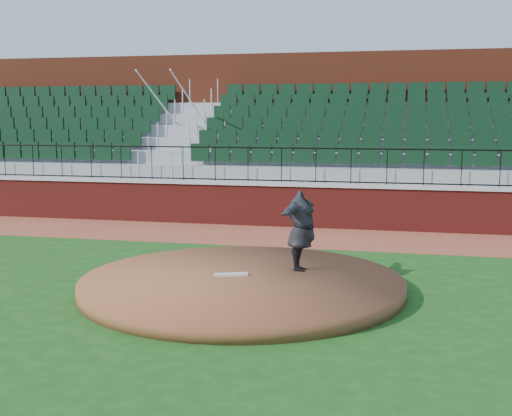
{
  "coord_description": "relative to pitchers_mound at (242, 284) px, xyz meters",
  "views": [
    {
      "loc": [
        3.11,
        -12.02,
        3.23
      ],
      "look_at": [
        0.0,
        1.5,
        1.3
      ],
      "focal_mm": 46.69,
      "sensor_mm": 36.0,
      "label": 1
    }
  ],
  "objects": [
    {
      "name": "ground",
      "position": [
        -0.15,
        0.34,
        -0.12
      ],
      "size": [
        90.0,
        90.0,
        0.0
      ],
      "primitive_type": "plane",
      "color": "#164513",
      "rests_on": "ground"
    },
    {
      "name": "warning_track",
      "position": [
        -0.15,
        5.74,
        -0.12
      ],
      "size": [
        34.0,
        3.2,
        0.01
      ],
      "primitive_type": "cube",
      "color": "brown",
      "rests_on": "ground"
    },
    {
      "name": "field_wall",
      "position": [
        -0.15,
        7.34,
        0.47
      ],
      "size": [
        34.0,
        0.35,
        1.2
      ],
      "primitive_type": "cube",
      "color": "maroon",
      "rests_on": "ground"
    },
    {
      "name": "wall_cap",
      "position": [
        -0.15,
        7.34,
        1.12
      ],
      "size": [
        34.0,
        0.45,
        0.1
      ],
      "primitive_type": "cube",
      "color": "#B7B7B7",
      "rests_on": "field_wall"
    },
    {
      "name": "wall_railing",
      "position": [
        -0.15,
        7.34,
        1.67
      ],
      "size": [
        34.0,
        0.05,
        1.0
      ],
      "primitive_type": null,
      "color": "black",
      "rests_on": "wall_cap"
    },
    {
      "name": "seating_stands",
      "position": [
        -0.15,
        10.07,
        2.18
      ],
      "size": [
        34.0,
        5.1,
        4.6
      ],
      "primitive_type": null,
      "color": "gray",
      "rests_on": "ground"
    },
    {
      "name": "concourse_wall",
      "position": [
        -0.15,
        12.87,
        2.62
      ],
      "size": [
        34.0,
        0.5,
        5.5
      ],
      "primitive_type": "cube",
      "color": "maroon",
      "rests_on": "ground"
    },
    {
      "name": "pitchers_mound",
      "position": [
        0.0,
        0.0,
        0.0
      ],
      "size": [
        5.99,
        5.99,
        0.25
      ],
      "primitive_type": "cylinder",
      "color": "brown",
      "rests_on": "ground"
    },
    {
      "name": "pitching_rubber",
      "position": [
        -0.23,
        0.11,
        0.15
      ],
      "size": [
        0.64,
        0.36,
        0.04
      ],
      "primitive_type": "cube",
      "rotation": [
        0.0,
        0.0,
        0.35
      ],
      "color": "silver",
      "rests_on": "pitchers_mound"
    },
    {
      "name": "pitcher",
      "position": [
        0.97,
        0.82,
        0.9
      ],
      "size": [
        0.71,
        1.96,
        1.56
      ],
      "primitive_type": "imported",
      "rotation": [
        0.0,
        0.0,
        1.47
      ],
      "color": "black",
      "rests_on": "pitchers_mound"
    }
  ]
}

